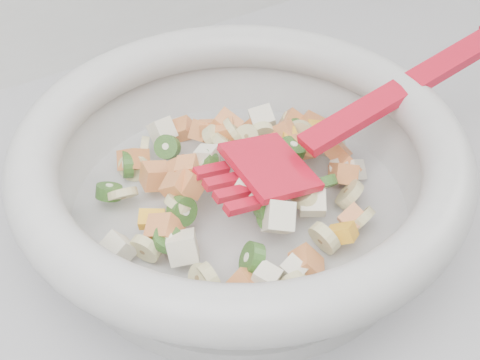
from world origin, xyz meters
TOP-DOWN VIEW (x-y plane):
  - mixing_bowl at (0.01, 1.41)m, footprint 0.47×0.37m

SIDE VIEW (x-z plane):
  - mixing_bowl at x=0.01m, z-range 0.90..1.02m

